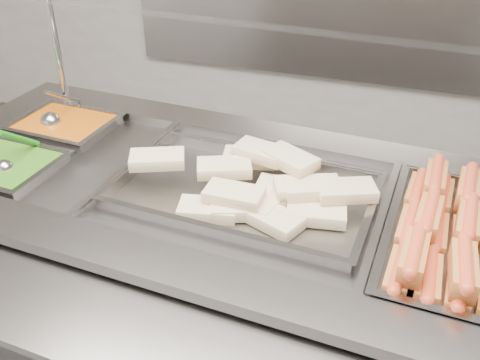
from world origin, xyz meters
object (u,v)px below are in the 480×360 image
(sneeze_guard, at_px, (253,30))
(ladle, at_px, (52,121))
(pan_wraps, at_px, (243,196))
(serving_spoon, at_px, (8,163))
(pan_hotdogs, at_px, (460,250))
(steam_counter, at_px, (226,302))

(sneeze_guard, xyz_separation_m, ladle, (-0.77, -0.06, -0.40))
(pan_wraps, distance_m, serving_spoon, 0.77)
(pan_wraps, relative_size, serving_spoon, 3.97)
(ladle, bearing_deg, sneeze_guard, 4.26)
(sneeze_guard, distance_m, ladle, 0.86)
(sneeze_guard, distance_m, pan_hotdogs, 0.86)
(ladle, bearing_deg, steam_counter, -13.85)
(pan_hotdogs, distance_m, serving_spoon, 1.39)
(sneeze_guard, height_order, serving_spoon, sneeze_guard)
(steam_counter, distance_m, sneeze_guard, 0.94)
(sneeze_guard, relative_size, pan_wraps, 2.37)
(serving_spoon, bearing_deg, steam_counter, 10.64)
(steam_counter, xyz_separation_m, pan_hotdogs, (0.69, -0.04, 0.45))
(sneeze_guard, height_order, pan_wraps, sneeze_guard)
(sneeze_guard, bearing_deg, ladle, -175.74)
(steam_counter, height_order, ladle, ladle)
(sneeze_guard, xyz_separation_m, pan_wraps, (0.05, -0.25, -0.43))
(steam_counter, bearing_deg, serving_spoon, -169.36)
(serving_spoon, bearing_deg, ladle, 100.96)
(pan_wraps, height_order, ladle, ladle)
(pan_hotdogs, bearing_deg, pan_wraps, 176.94)
(steam_counter, xyz_separation_m, pan_wraps, (0.07, -0.00, 0.47))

